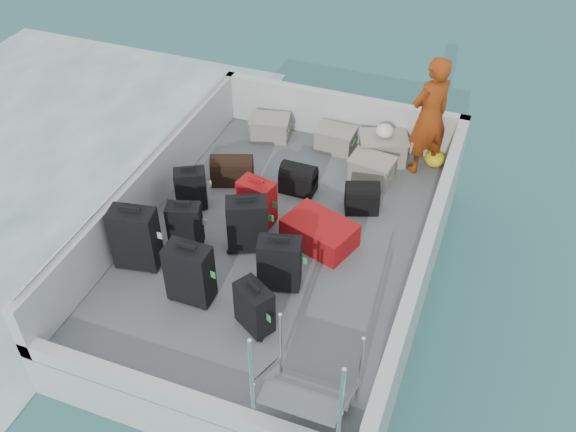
# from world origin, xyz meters

# --- Properties ---
(ground) EXTENTS (160.00, 160.00, 0.00)m
(ground) POSITION_xyz_m (0.00, 0.00, 0.00)
(ground) COLOR #184E57
(ground) RESTS_ON ground
(ferry_hull) EXTENTS (3.60, 5.00, 0.60)m
(ferry_hull) POSITION_xyz_m (0.00, 0.00, 0.30)
(ferry_hull) COLOR silver
(ferry_hull) RESTS_ON ground
(deck) EXTENTS (3.30, 4.70, 0.02)m
(deck) POSITION_xyz_m (0.00, 0.00, 0.61)
(deck) COLOR slate
(deck) RESTS_ON ferry_hull
(deck_fittings) EXTENTS (3.60, 5.00, 0.90)m
(deck_fittings) POSITION_xyz_m (0.35, -0.32, 0.99)
(deck_fittings) COLOR silver
(deck_fittings) RESTS_ON deck
(suitcase_0) EXTENTS (0.55, 0.37, 0.78)m
(suitcase_0) POSITION_xyz_m (-1.36, -0.93, 1.01)
(suitcase_0) COLOR black
(suitcase_0) RESTS_ON deck
(suitcase_1) EXTENTS (0.44, 0.33, 0.59)m
(suitcase_1) POSITION_xyz_m (-1.00, -0.45, 0.92)
(suitcase_1) COLOR black
(suitcase_1) RESTS_ON deck
(suitcase_2) EXTENTS (0.45, 0.38, 0.56)m
(suitcase_2) POSITION_xyz_m (-1.26, 0.22, 0.90)
(suitcase_2) COLOR black
(suitcase_2) RESTS_ON deck
(suitcase_3) EXTENTS (0.48, 0.28, 0.73)m
(suitcase_3) POSITION_xyz_m (-0.55, -1.18, 0.98)
(suitcase_3) COLOR black
(suitcase_3) RESTS_ON deck
(suitcase_4) EXTENTS (0.54, 0.45, 0.69)m
(suitcase_4) POSITION_xyz_m (-0.30, -0.23, 0.97)
(suitcase_4) COLOR black
(suitcase_4) RESTS_ON deck
(suitcase_5) EXTENTS (0.48, 0.34, 0.60)m
(suitcase_5) POSITION_xyz_m (-0.38, 0.24, 0.92)
(suitcase_5) COLOR #B20D1A
(suitcase_5) RESTS_ON deck
(suitcase_6) EXTENTS (0.47, 0.42, 0.57)m
(suitcase_6) POSITION_xyz_m (0.25, -1.32, 0.90)
(suitcase_6) COLOR black
(suitcase_6) RESTS_ON deck
(suitcase_7) EXTENTS (0.51, 0.37, 0.65)m
(suitcase_7) POSITION_xyz_m (0.27, -0.67, 0.94)
(suitcase_7) COLOR black
(suitcase_7) RESTS_ON deck
(suitcase_8) EXTENTS (0.94, 0.76, 0.32)m
(suitcase_8) POSITION_xyz_m (0.46, 0.14, 0.78)
(suitcase_8) COLOR #B20D1A
(suitcase_8) RESTS_ON deck
(duffel_0) EXTENTS (0.62, 0.47, 0.32)m
(duffel_0) POSITION_xyz_m (-1.00, 0.88, 0.78)
(duffel_0) COLOR black
(duffel_0) RESTS_ON deck
(duffel_1) EXTENTS (0.46, 0.30, 0.32)m
(duffel_1) POSITION_xyz_m (-0.12, 1.01, 0.78)
(duffel_1) COLOR black
(duffel_1) RESTS_ON deck
(duffel_2) EXTENTS (0.49, 0.42, 0.32)m
(duffel_2) POSITION_xyz_m (0.76, 0.92, 0.78)
(duffel_2) COLOR black
(duffel_2) RESTS_ON deck
(crate_0) EXTENTS (0.59, 0.47, 0.32)m
(crate_0) POSITION_xyz_m (-0.93, 2.04, 0.78)
(crate_0) COLOR gray
(crate_0) RESTS_ON deck
(crate_1) EXTENTS (0.52, 0.37, 0.31)m
(crate_1) POSITION_xyz_m (0.05, 2.10, 0.78)
(crate_1) COLOR gray
(crate_1) RESTS_ON deck
(crate_2) EXTENTS (0.72, 0.61, 0.37)m
(crate_2) POSITION_xyz_m (0.74, 2.05, 0.81)
(crate_2) COLOR gray
(crate_2) RESTS_ON deck
(crate_3) EXTENTS (0.58, 0.43, 0.32)m
(crate_3) POSITION_xyz_m (0.72, 1.56, 0.78)
(crate_3) COLOR gray
(crate_3) RESTS_ON deck
(yellow_bag) EXTENTS (0.28, 0.26, 0.22)m
(yellow_bag) POSITION_xyz_m (1.45, 2.20, 0.73)
(yellow_bag) COLOR yellow
(yellow_bag) RESTS_ON deck
(white_bag) EXTENTS (0.24, 0.24, 0.18)m
(white_bag) POSITION_xyz_m (0.74, 2.05, 1.08)
(white_bag) COLOR white
(white_bag) RESTS_ON crate_2
(passenger) EXTENTS (0.71, 0.72, 1.66)m
(passenger) POSITION_xyz_m (1.30, 2.07, 1.45)
(passenger) COLOR #CD4A13
(passenger) RESTS_ON deck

